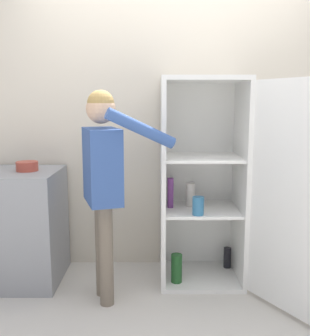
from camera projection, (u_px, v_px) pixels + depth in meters
name	position (u px, v px, depth m)	size (l,w,h in m)	color
ground_plane	(173.00, 318.00, 2.68)	(12.00, 12.00, 0.00)	beige
wall_back	(169.00, 123.00, 3.43)	(7.00, 0.06, 2.55)	beige
refrigerator	(218.00, 185.00, 3.08)	(1.04, 1.15, 1.65)	white
person	(103.00, 170.00, 2.78)	(0.69, 0.50, 1.54)	#726656
counter	(19.00, 226.00, 3.20)	(0.67, 0.64, 0.91)	gray
bowl	(27.00, 166.00, 3.12)	(0.17, 0.17, 0.07)	#B24738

